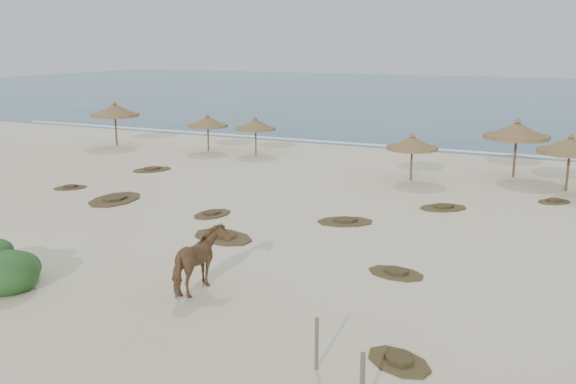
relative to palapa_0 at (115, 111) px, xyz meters
name	(u,v)px	position (x,y,z in m)	size (l,w,h in m)	color
ground	(210,269)	(19.08, -18.35, -2.37)	(160.00, 160.00, 0.00)	beige
ocean	(509,95)	(19.08, 56.65, -2.36)	(200.00, 100.00, 0.01)	navy
foam_line	(418,148)	(19.08, 7.65, -2.36)	(70.00, 0.60, 0.01)	white
palapa_0	(115,111)	(0.00, 0.00, 0.00)	(4.22, 4.22, 3.05)	brown
palapa_1	(208,122)	(7.02, 0.64, -0.48)	(3.12, 3.12, 2.44)	brown
palapa_2	(256,125)	(10.38, 0.92, -0.51)	(3.37, 3.37, 2.40)	brown
palapa_3	(412,144)	(21.31, -2.63, -0.47)	(3.42, 3.42, 2.45)	brown
palapa_4	(517,131)	(25.98, 0.45, 0.05)	(3.56, 3.56, 3.12)	brown
palapa_5	(570,146)	(28.64, -1.91, -0.20)	(3.69, 3.69, 2.79)	brown
horse	(200,261)	(19.88, -20.05, -1.47)	(0.97, 2.13, 1.80)	olive
fence_post_far	(317,344)	(24.57, -22.73, -1.78)	(0.09, 0.09, 1.18)	#695F4F
scrub_1	(115,199)	(10.43, -12.54, -2.32)	(2.35, 3.25, 0.16)	brown
scrub_2	(212,214)	(15.73, -12.84, -2.32)	(1.50, 2.02, 0.16)	brown
scrub_3	(345,221)	(21.06, -11.55, -2.32)	(2.63, 2.32, 0.16)	brown
scrub_4	(396,273)	(24.49, -16.33, -2.32)	(1.94, 1.43, 0.16)	brown
scrub_6	(152,169)	(7.66, -6.18, -2.32)	(2.29, 2.64, 0.16)	brown
scrub_7	(443,207)	(24.07, -7.71, -2.32)	(2.45, 2.30, 0.16)	brown
scrub_8	(70,187)	(6.88, -11.59, -2.32)	(1.79, 1.85, 0.16)	brown
scrub_9	(223,236)	(17.77, -15.37, -2.32)	(2.94, 2.36, 0.16)	brown
scrub_10	(554,201)	(28.27, -4.54, -2.32)	(1.81, 1.76, 0.16)	brown
scrub_12	(399,361)	(26.11, -21.73, -2.32)	(1.99, 1.77, 0.16)	brown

